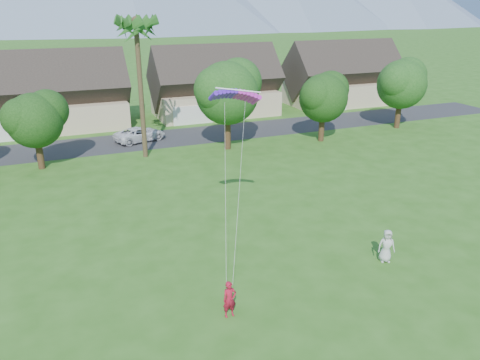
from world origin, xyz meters
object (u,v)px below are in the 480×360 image
kite_flyer (230,299)px  parafoil_kite (235,94)px  watcher (386,246)px  parked_car (140,134)px

kite_flyer → parafoil_kite: 10.75m
kite_flyer → watcher: (9.68, 1.31, 0.06)m
watcher → parked_car: 30.48m
watcher → kite_flyer: bearing=-149.4°
parafoil_kite → watcher: bearing=-34.7°
kite_flyer → parked_car: 30.81m
parked_car → parafoil_kite: parafoil_kite is taller
watcher → parafoil_kite: bearing=164.6°
kite_flyer → watcher: 9.77m
kite_flyer → parafoil_kite: bearing=63.9°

